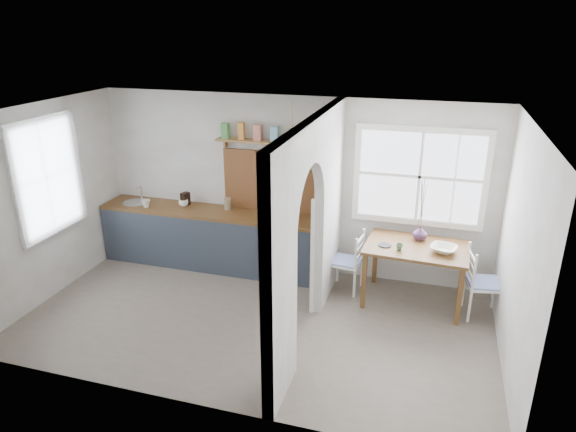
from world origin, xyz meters
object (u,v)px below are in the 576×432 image
(chair_left, at_px, (346,261))
(chair_right, at_px, (484,282))
(kettle, at_px, (317,214))
(vase, at_px, (420,233))
(dining_table, at_px, (414,274))

(chair_left, xyz_separation_m, chair_right, (1.79, -0.17, 0.03))
(kettle, distance_m, vase, 1.42)
(dining_table, bearing_deg, kettle, 173.06)
(kettle, relative_size, vase, 1.13)
(kettle, xyz_separation_m, vase, (1.41, -0.04, -0.10))
(dining_table, distance_m, kettle, 1.54)
(chair_right, relative_size, vase, 4.67)
(chair_left, relative_size, kettle, 3.89)
(dining_table, distance_m, chair_right, 0.87)
(chair_left, xyz_separation_m, vase, (0.94, 0.14, 0.48))
(chair_left, height_order, vase, vase)
(dining_table, xyz_separation_m, chair_right, (0.86, -0.08, 0.06))
(dining_table, height_order, kettle, kettle)
(dining_table, bearing_deg, chair_left, 178.40)
(dining_table, bearing_deg, chair_right, -1.76)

